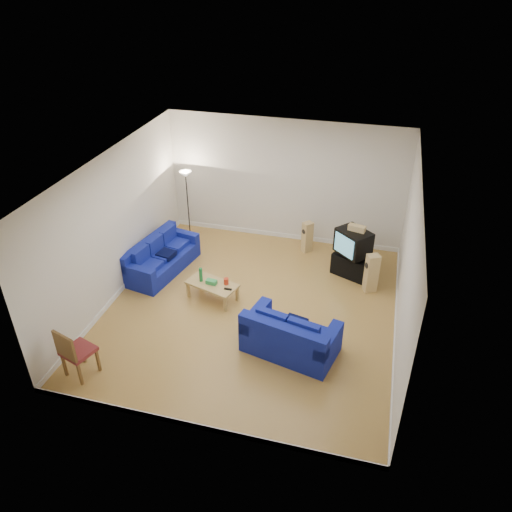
% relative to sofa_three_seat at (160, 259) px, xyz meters
% --- Properties ---
extents(room, '(6.01, 6.51, 3.21)m').
position_rel_sofa_three_seat_xyz_m(room, '(2.50, -0.94, 1.25)').
color(room, olive).
rests_on(room, ground).
extents(sofa_three_seat, '(1.24, 2.16, 0.78)m').
position_rel_sofa_three_seat_xyz_m(sofa_three_seat, '(0.00, 0.00, 0.00)').
color(sofa_three_seat, navy).
rests_on(sofa_three_seat, ground).
extents(sofa_loveseat, '(1.90, 1.34, 0.86)m').
position_rel_sofa_three_seat_xyz_m(sofa_loveseat, '(3.56, -2.03, 0.04)').
color(sofa_loveseat, navy).
rests_on(sofa_loveseat, ground).
extents(coffee_table, '(1.22, 0.85, 0.40)m').
position_rel_sofa_three_seat_xyz_m(coffee_table, '(1.58, -0.78, 0.06)').
color(coffee_table, tan).
rests_on(coffee_table, ground).
extents(bottle, '(0.09, 0.09, 0.33)m').
position_rel_sofa_three_seat_xyz_m(bottle, '(1.32, -0.76, 0.27)').
color(bottle, '#197233').
rests_on(bottle, coffee_table).
extents(tissue_box, '(0.24, 0.15, 0.09)m').
position_rel_sofa_three_seat_xyz_m(tissue_box, '(1.58, -0.80, 0.16)').
color(tissue_box, green).
rests_on(tissue_box, coffee_table).
extents(red_canister, '(0.11, 0.11, 0.14)m').
position_rel_sofa_three_seat_xyz_m(red_canister, '(1.89, -0.73, 0.18)').
color(red_canister, red).
rests_on(red_canister, coffee_table).
extents(remote, '(0.17, 0.06, 0.02)m').
position_rel_sofa_three_seat_xyz_m(remote, '(1.99, -0.91, 0.12)').
color(remote, black).
rests_on(remote, coffee_table).
extents(tv_stand, '(0.98, 0.78, 0.52)m').
position_rel_sofa_three_seat_xyz_m(tv_stand, '(4.43, 0.96, -0.03)').
color(tv_stand, black).
rests_on(tv_stand, ground).
extents(av_receiver, '(0.53, 0.53, 0.10)m').
position_rel_sofa_three_seat_xyz_m(av_receiver, '(4.48, 0.95, 0.28)').
color(av_receiver, black).
rests_on(av_receiver, tv_stand).
extents(television, '(0.92, 0.90, 0.58)m').
position_rel_sofa_three_seat_xyz_m(television, '(4.40, 0.91, 0.62)').
color(television, black).
rests_on(television, av_receiver).
extents(centre_speaker, '(0.41, 0.25, 0.13)m').
position_rel_sofa_three_seat_xyz_m(centre_speaker, '(4.45, 0.93, 0.97)').
color(centre_speaker, tan).
rests_on(centre_speaker, television).
extents(speaker_left, '(0.30, 0.30, 0.81)m').
position_rel_sofa_three_seat_xyz_m(speaker_left, '(3.23, 1.76, 0.12)').
color(speaker_left, tan).
rests_on(speaker_left, ground).
extents(speaker_right, '(0.34, 0.31, 0.92)m').
position_rel_sofa_three_seat_xyz_m(speaker_right, '(4.90, 0.42, 0.17)').
color(speaker_right, tan).
rests_on(speaker_right, ground).
extents(floor_lamp, '(0.31, 0.31, 1.83)m').
position_rel_sofa_three_seat_xyz_m(floor_lamp, '(0.05, 1.76, 1.22)').
color(floor_lamp, black).
rests_on(floor_lamp, ground).
extents(dining_chair, '(0.63, 0.63, 1.05)m').
position_rel_sofa_three_seat_xyz_m(dining_chair, '(0.03, -3.62, 0.30)').
color(dining_chair, brown).
rests_on(dining_chair, ground).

